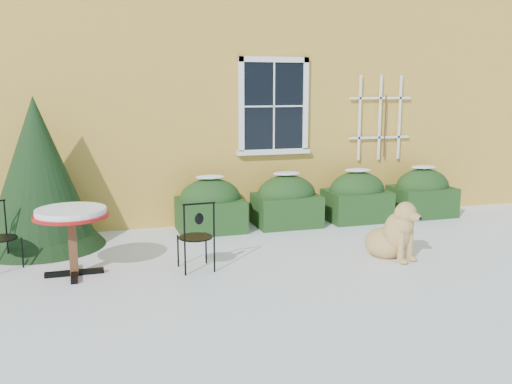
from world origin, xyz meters
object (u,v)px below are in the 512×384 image
object	(u,v)px
patio_chair_near	(196,236)
bistro_table	(71,220)
dog	(393,235)
evergreen_shrub	(39,188)

from	to	relation	value
patio_chair_near	bistro_table	bearing A→B (deg)	-13.64
dog	patio_chair_near	bearing A→B (deg)	151.10
evergreen_shrub	patio_chair_near	distance (m)	2.64
bistro_table	patio_chair_near	bearing A→B (deg)	-9.35
patio_chair_near	dog	distance (m)	2.66
evergreen_shrub	patio_chair_near	xyz separation A→B (m)	(1.95, -1.72, -0.43)
dog	bistro_table	bearing A→B (deg)	149.88
bistro_table	dog	xyz separation A→B (m)	(4.14, -0.52, -0.37)
evergreen_shrub	patio_chair_near	world-z (taller)	evergreen_shrub
bistro_table	patio_chair_near	world-z (taller)	patio_chair_near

